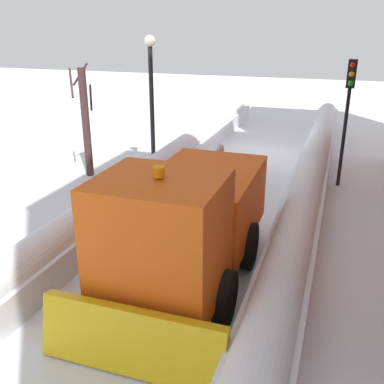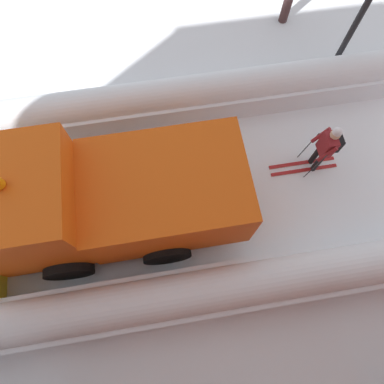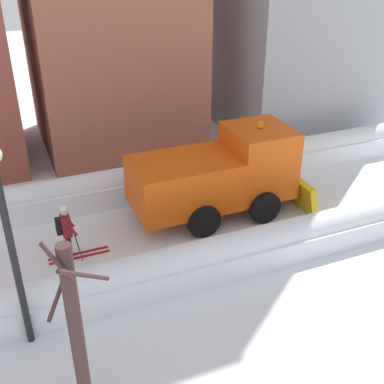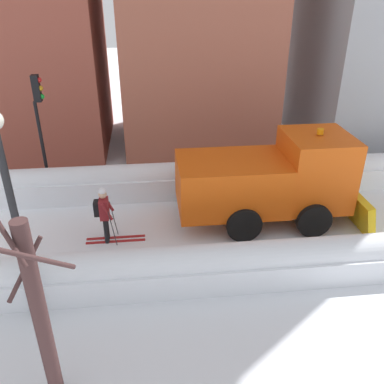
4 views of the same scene
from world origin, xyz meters
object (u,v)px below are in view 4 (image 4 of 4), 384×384
object	(u,v)px
skier	(104,212)
traffic_light_pole	(40,112)
bare_tree_near	(40,315)
street_lamp	(11,197)
plow_truck	(272,179)

from	to	relation	value
skier	traffic_light_pole	distance (m)	4.81
bare_tree_near	traffic_light_pole	bearing A→B (deg)	-168.98
skier	street_lamp	distance (m)	3.96
plow_truck	skier	distance (m)	5.34
plow_truck	skier	world-z (taller)	plow_truck
skier	street_lamp	bearing A→B (deg)	-25.95
street_lamp	skier	bearing A→B (deg)	154.05
traffic_light_pole	street_lamp	size ratio (longest dim) A/B	0.86
plow_truck	traffic_light_pole	distance (m)	8.31
skier	bare_tree_near	xyz separation A→B (m)	(5.23, -0.57, 1.06)
plow_truck	bare_tree_near	xyz separation A→B (m)	(5.93, -5.85, 0.59)
skier	street_lamp	size ratio (longest dim) A/B	0.36
skier	bare_tree_near	bearing A→B (deg)	-6.26
plow_truck	street_lamp	size ratio (longest dim) A/B	1.19
plow_truck	traffic_light_pole	xyz separation A→B (m)	(-3.00, -7.59, 1.55)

